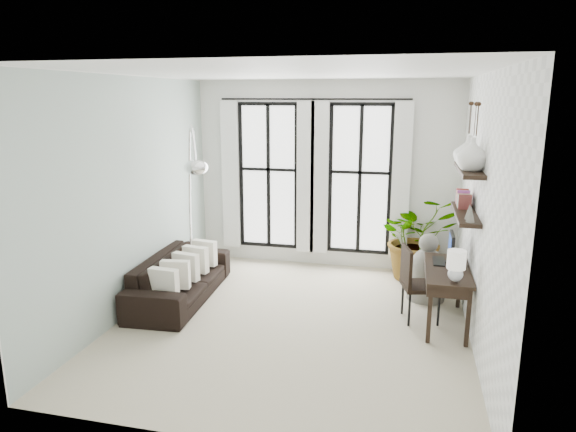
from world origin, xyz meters
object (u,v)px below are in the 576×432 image
(desk, at_px, (447,273))
(desk_chair, at_px, (415,279))
(plant, at_px, (417,237))
(arc_lamp, at_px, (192,167))
(sofa, at_px, (180,277))
(buddha, at_px, (427,272))

(desk, relative_size, desk_chair, 1.30)
(plant, xyz_separation_m, desk, (0.37, -1.78, 0.02))
(desk, xyz_separation_m, arc_lamp, (-3.64, 0.42, 1.19))
(sofa, distance_m, desk, 3.77)
(plant, bearing_deg, sofa, -153.30)
(buddha, bearing_deg, plant, 99.94)
(plant, bearing_deg, buddha, -80.06)
(sofa, distance_m, arc_lamp, 1.63)
(plant, distance_m, desk_chair, 1.68)
(sofa, relative_size, arc_lamp, 0.88)
(sofa, bearing_deg, buddha, -80.09)
(arc_lamp, bearing_deg, sofa, -107.01)
(sofa, xyz_separation_m, buddha, (3.53, 0.82, 0.09))
(desk_chair, bearing_deg, plant, 74.84)
(sofa, distance_m, buddha, 3.63)
(desk_chair, distance_m, buddha, 0.84)
(desk_chair, bearing_deg, desk, -27.74)
(desk_chair, xyz_separation_m, arc_lamp, (-3.24, 0.32, 1.34))
(desk, bearing_deg, desk_chair, 166.39)
(desk_chair, relative_size, buddha, 1.01)
(desk, bearing_deg, sofa, 178.84)
(plant, height_order, arc_lamp, arc_lamp)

